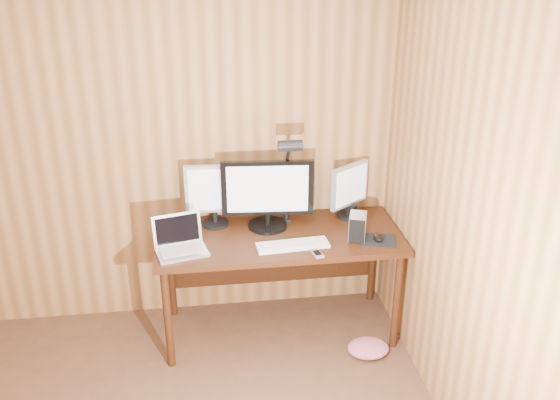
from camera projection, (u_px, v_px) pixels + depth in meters
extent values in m
plane|color=#9D6839|center=(132.00, 150.00, 3.91)|extent=(4.00, 0.00, 4.00)
plane|color=#9D6839|center=(542.00, 297.00, 2.31)|extent=(0.00, 4.00, 4.00)
cube|color=#34180A|center=(279.00, 237.00, 3.90)|extent=(1.60, 0.70, 0.04)
cube|color=#34180A|center=(273.00, 251.00, 4.30)|extent=(1.48, 0.02, 0.51)
cylinder|color=#34180A|center=(168.00, 319.00, 3.70)|extent=(0.05, 0.05, 0.71)
cylinder|color=#34180A|center=(171.00, 272.00, 4.22)|extent=(0.05, 0.05, 0.71)
cylinder|color=#34180A|center=(397.00, 301.00, 3.88)|extent=(0.05, 0.05, 0.71)
cylinder|color=#34180A|center=(372.00, 258.00, 4.40)|extent=(0.05, 0.05, 0.71)
cylinder|color=black|center=(268.00, 225.00, 3.99)|extent=(0.26, 0.26, 0.02)
cylinder|color=black|center=(268.00, 219.00, 3.97)|extent=(0.04, 0.04, 0.08)
cube|color=black|center=(267.00, 188.00, 3.88)|extent=(0.61, 0.08, 0.37)
cube|color=silver|center=(268.00, 189.00, 3.86)|extent=(0.53, 0.04, 0.32)
cylinder|color=black|center=(215.00, 223.00, 4.02)|extent=(0.18, 0.18, 0.02)
cylinder|color=black|center=(215.00, 217.00, 4.00)|extent=(0.04, 0.04, 0.08)
cube|color=#B6B6BB|center=(214.00, 189.00, 3.92)|extent=(0.38, 0.05, 0.33)
cube|color=silver|center=(214.00, 190.00, 3.90)|extent=(0.33, 0.02, 0.28)
cylinder|color=black|center=(348.00, 215.00, 4.14)|extent=(0.16, 0.16, 0.02)
cylinder|color=black|center=(348.00, 209.00, 4.12)|extent=(0.03, 0.03, 0.07)
cube|color=#B6B6BB|center=(350.00, 185.00, 4.04)|extent=(0.30, 0.22, 0.30)
cube|color=silver|center=(352.00, 186.00, 4.03)|extent=(0.25, 0.18, 0.25)
cube|color=silver|center=(182.00, 252.00, 3.66)|extent=(0.35, 0.28, 0.02)
cube|color=silver|center=(177.00, 229.00, 3.70)|extent=(0.31, 0.12, 0.20)
cube|color=black|center=(177.00, 229.00, 3.70)|extent=(0.27, 0.09, 0.17)
cube|color=#B2B2B7|center=(182.00, 250.00, 3.65)|extent=(0.28, 0.19, 0.00)
cube|color=white|center=(293.00, 245.00, 3.73)|extent=(0.47, 0.17, 0.02)
cube|color=white|center=(293.00, 244.00, 3.73)|extent=(0.43, 0.15, 0.00)
cube|color=black|center=(378.00, 240.00, 3.81)|extent=(0.27, 0.24, 0.00)
ellipsoid|color=black|center=(378.00, 237.00, 3.80)|extent=(0.10, 0.12, 0.04)
cube|color=silver|center=(358.00, 227.00, 3.81)|extent=(0.15, 0.17, 0.17)
cube|color=black|center=(357.00, 232.00, 3.74)|extent=(0.10, 0.04, 0.16)
cube|color=silver|center=(317.00, 254.00, 3.64)|extent=(0.07, 0.11, 0.01)
cube|color=black|center=(317.00, 253.00, 3.64)|extent=(0.05, 0.07, 0.00)
cylinder|color=black|center=(353.00, 213.00, 4.06)|extent=(0.05, 0.05, 0.12)
cube|color=black|center=(286.00, 222.00, 4.08)|extent=(0.05, 0.06, 0.06)
cylinder|color=black|center=(286.00, 192.00, 3.99)|extent=(0.03, 0.03, 0.43)
sphere|color=black|center=(287.00, 162.00, 3.91)|extent=(0.05, 0.05, 0.05)
cylinder|color=black|center=(288.00, 154.00, 3.81)|extent=(0.02, 0.15, 0.18)
cylinder|color=black|center=(290.00, 146.00, 3.70)|extent=(0.15, 0.07, 0.07)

